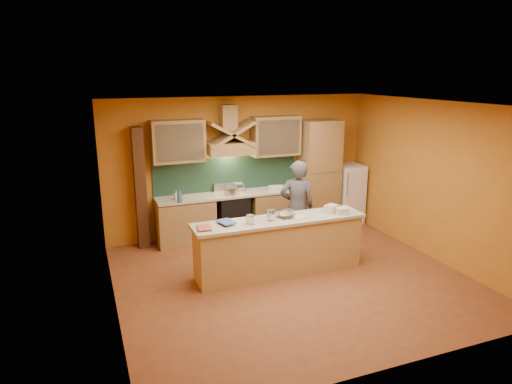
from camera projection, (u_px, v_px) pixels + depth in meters
name	position (u px, v px, depth m)	size (l,w,h in m)	color
floor	(292.00, 279.00, 7.43)	(5.50, 5.00, 0.01)	brown
ceiling	(296.00, 104.00, 6.71)	(5.50, 5.00, 0.01)	white
wall_back	(241.00, 166.00, 9.33)	(5.50, 0.02, 2.80)	#BC7624
wall_front	(397.00, 254.00, 4.82)	(5.50, 0.02, 2.80)	#BC7624
wall_left	(109.00, 216.00, 6.11)	(0.02, 5.00, 2.80)	#BC7624
wall_right	(435.00, 181.00, 8.04)	(0.02, 5.00, 2.80)	#BC7624
base_cabinet_left	(186.00, 222.00, 8.87)	(1.10, 0.60, 0.86)	#9D7847
base_cabinet_right	(275.00, 212.00, 9.53)	(1.10, 0.60, 0.86)	#9D7847
counter_top	(232.00, 194.00, 9.08)	(3.00, 0.62, 0.04)	#B3AA97
stove	(232.00, 216.00, 9.19)	(0.60, 0.58, 0.90)	black
backsplash	(227.00, 174.00, 9.25)	(3.00, 0.03, 0.70)	#173427
range_hood	(230.00, 148.00, 8.89)	(0.92, 0.50, 0.24)	#9D7847
hood_chimney	(228.00, 118.00, 8.83)	(0.30, 0.30, 0.50)	#9D7847
upper_cabinet_left	(178.00, 141.00, 8.56)	(1.00, 0.35, 0.80)	#9D7847
upper_cabinet_right	(276.00, 136.00, 9.26)	(1.00, 0.35, 0.80)	#9D7847
pantry_column	(318.00, 174.00, 9.70)	(0.80, 0.60, 2.30)	#9D7847
fridge	(348.00, 194.00, 10.09)	(0.58, 0.60, 1.30)	white
trim_column_left	(140.00, 188.00, 8.54)	(0.20, 0.30, 2.30)	#472816
island_body	(279.00, 248.00, 7.56)	(2.80, 0.55, 0.88)	tan
island_top	(280.00, 220.00, 7.43)	(2.90, 0.62, 0.05)	#B3AA97
person	(297.00, 207.00, 8.34)	(0.63, 0.42, 1.73)	#4C4C51
pot_large	(231.00, 192.00, 8.97)	(0.25, 0.25, 0.14)	#B2B1B8
pot_small	(240.00, 189.00, 9.24)	(0.21, 0.21, 0.13)	silver
soap_bottle_a	(176.00, 195.00, 8.62)	(0.08, 0.08, 0.17)	silver
soap_bottle_b	(180.00, 195.00, 8.42)	(0.10, 0.10, 0.26)	#376199
bowl_back	(277.00, 189.00, 9.29)	(0.23, 0.23, 0.07)	white
dish_rack	(276.00, 189.00, 9.24)	(0.28, 0.22, 0.10)	white
book_lower	(197.00, 229.00, 6.92)	(0.21, 0.28, 0.03)	#B64C41
book_upper	(220.00, 223.00, 7.11)	(0.22, 0.31, 0.02)	#435F94
jar_large	(271.00, 215.00, 7.32)	(0.13, 0.13, 0.18)	silver
jar_small	(250.00, 220.00, 7.15)	(0.12, 0.12, 0.15)	silver
kitchen_scale	(289.00, 214.00, 7.52)	(0.13, 0.13, 0.11)	white
mixing_bowl	(285.00, 215.00, 7.50)	(0.30, 0.30, 0.07)	white
cloth	(299.00, 217.00, 7.49)	(0.21, 0.16, 0.01)	beige
grocery_bag_a	(331.00, 209.00, 7.73)	(0.21, 0.17, 0.14)	beige
grocery_bag_b	(342.00, 211.00, 7.64)	(0.19, 0.15, 0.12)	beige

